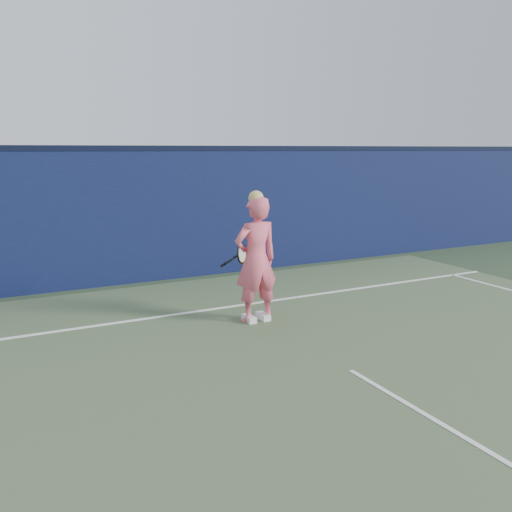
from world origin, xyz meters
TOP-DOWN VIEW (x-y plane):
  - ground at (0.00, 0.00)m, footprint 80.00×80.00m
  - backstop_wall at (0.00, 6.50)m, footprint 24.00×0.40m
  - wall_cap at (0.00, 6.50)m, footprint 24.00×0.42m
  - player at (-0.13, 3.18)m, footprint 0.70×0.47m
  - racket at (-0.14, 3.68)m, footprint 0.58×0.31m
  - court_lines at (0.00, -0.33)m, footprint 11.00×12.04m

SIDE VIEW (x-z plane):
  - ground at x=0.00m, z-range 0.00..0.00m
  - court_lines at x=0.00m, z-range 0.01..0.01m
  - racket at x=-0.14m, z-range 0.76..1.10m
  - player at x=-0.13m, z-range -0.03..1.92m
  - backstop_wall at x=0.00m, z-range 0.00..2.50m
  - wall_cap at x=0.00m, z-range 2.50..2.60m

